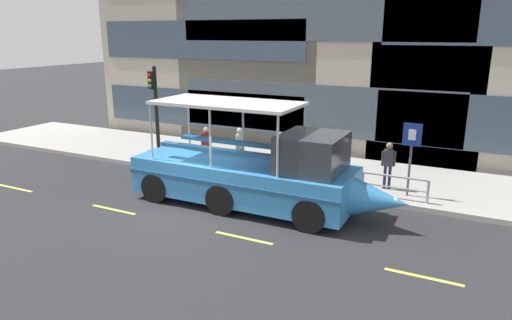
# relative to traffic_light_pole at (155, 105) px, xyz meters

# --- Properties ---
(ground_plane) EXTENTS (120.00, 120.00, 0.00)m
(ground_plane) POSITION_rel_traffic_light_pole_xyz_m (4.36, -3.65, -2.63)
(ground_plane) COLOR #2B2B2D
(sidewalk) EXTENTS (32.00, 4.80, 0.18)m
(sidewalk) POSITION_rel_traffic_light_pole_xyz_m (4.36, 1.95, -2.54)
(sidewalk) COLOR #A8A59E
(sidewalk) RESTS_ON ground_plane
(curb_edge) EXTENTS (32.00, 0.18, 0.18)m
(curb_edge) POSITION_rel_traffic_light_pole_xyz_m (4.36, -0.54, -2.54)
(curb_edge) COLOR #B2ADA3
(curb_edge) RESTS_ON ground_plane
(lane_centreline) EXTENTS (25.80, 0.12, 0.01)m
(lane_centreline) POSITION_rel_traffic_light_pole_xyz_m (4.36, -4.85, -2.63)
(lane_centreline) COLOR #DBD64C
(lane_centreline) RESTS_ON ground_plane
(curb_guardrail) EXTENTS (10.74, 0.09, 0.80)m
(curb_guardrail) POSITION_rel_traffic_light_pole_xyz_m (5.75, -0.20, -1.90)
(curb_guardrail) COLOR #9EA0A8
(curb_guardrail) RESTS_ON sidewalk
(traffic_light_pole) EXTENTS (0.24, 0.46, 4.04)m
(traffic_light_pole) POSITION_rel_traffic_light_pole_xyz_m (0.00, 0.00, 0.00)
(traffic_light_pole) COLOR black
(traffic_light_pole) RESTS_ON sidewalk
(parking_sign) EXTENTS (0.60, 0.12, 2.52)m
(parking_sign) POSITION_rel_traffic_light_pole_xyz_m (10.37, 0.28, -0.74)
(parking_sign) COLOR #4C4F54
(parking_sign) RESTS_ON sidewalk
(duck_tour_boat) EXTENTS (9.18, 2.53, 3.43)m
(duck_tour_boat) POSITION_rel_traffic_light_pole_xyz_m (6.06, -2.53, -1.51)
(duck_tour_boat) COLOR #388CD1
(duck_tour_boat) RESTS_ON ground_plane
(pedestrian_near_bow) EXTENTS (0.47, 0.27, 1.69)m
(pedestrian_near_bow) POSITION_rel_traffic_light_pole_xyz_m (9.59, 0.72, -1.43)
(pedestrian_near_bow) COLOR #1E2338
(pedestrian_near_bow) RESTS_ON sidewalk
(pedestrian_mid_left) EXTENTS (0.44, 0.28, 1.64)m
(pedestrian_mid_left) POSITION_rel_traffic_light_pole_xyz_m (5.41, 0.78, -1.46)
(pedestrian_mid_left) COLOR #47423D
(pedestrian_mid_left) RESTS_ON sidewalk
(pedestrian_mid_right) EXTENTS (0.24, 0.50, 1.73)m
(pedestrian_mid_right) POSITION_rel_traffic_light_pole_xyz_m (3.75, 0.50, -1.41)
(pedestrian_mid_right) COLOR black
(pedestrian_mid_right) RESTS_ON sidewalk
(pedestrian_near_stern) EXTENTS (0.42, 0.26, 1.55)m
(pedestrian_near_stern) POSITION_rel_traffic_light_pole_xyz_m (1.99, 0.76, -1.52)
(pedestrian_near_stern) COLOR black
(pedestrian_near_stern) RESTS_ON sidewalk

